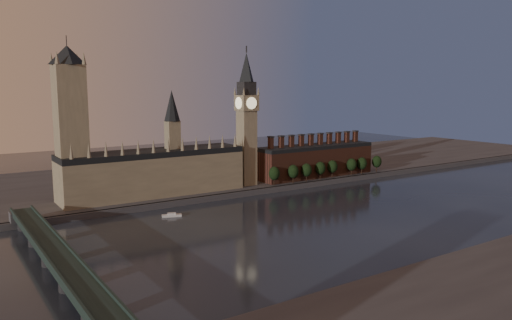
# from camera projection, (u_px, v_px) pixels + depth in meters

# --- Properties ---
(ground) EXTENTS (900.00, 900.00, 0.00)m
(ground) POSITION_uv_depth(u_px,v_px,m) (332.00, 223.00, 297.38)
(ground) COLOR black
(ground) RESTS_ON ground
(north_bank) EXTENTS (900.00, 182.00, 4.00)m
(north_bank) POSITION_uv_depth(u_px,v_px,m) (196.00, 176.00, 443.84)
(north_bank) COLOR #45454A
(north_bank) RESTS_ON ground
(palace_of_westminster) EXTENTS (130.00, 30.30, 74.00)m
(palace_of_westminster) POSITION_uv_depth(u_px,v_px,m) (155.00, 170.00, 353.70)
(palace_of_westminster) COLOR gray
(palace_of_westminster) RESTS_ON north_bank
(victoria_tower) EXTENTS (24.00, 24.00, 108.00)m
(victoria_tower) POSITION_uv_depth(u_px,v_px,m) (71.00, 120.00, 317.90)
(victoria_tower) COLOR gray
(victoria_tower) RESTS_ON north_bank
(big_ben) EXTENTS (15.00, 15.00, 107.00)m
(big_ben) POSITION_uv_depth(u_px,v_px,m) (247.00, 117.00, 385.24)
(big_ben) COLOR gray
(big_ben) RESTS_ON north_bank
(chimney_block) EXTENTS (110.00, 25.00, 37.00)m
(chimney_block) POSITION_uv_depth(u_px,v_px,m) (315.00, 160.00, 429.22)
(chimney_block) COLOR #572F21
(chimney_block) RESTS_ON north_bank
(embankment_tree_0) EXTENTS (8.60, 8.60, 14.88)m
(embankment_tree_0) POSITION_uv_depth(u_px,v_px,m) (274.00, 173.00, 388.13)
(embankment_tree_0) COLOR black
(embankment_tree_0) RESTS_ON north_bank
(embankment_tree_1) EXTENTS (8.60, 8.60, 14.88)m
(embankment_tree_1) POSITION_uv_depth(u_px,v_px,m) (293.00, 171.00, 397.03)
(embankment_tree_1) COLOR black
(embankment_tree_1) RESTS_ON north_bank
(embankment_tree_2) EXTENTS (8.60, 8.60, 14.88)m
(embankment_tree_2) POSITION_uv_depth(u_px,v_px,m) (307.00, 170.00, 403.72)
(embankment_tree_2) COLOR black
(embankment_tree_2) RESTS_ON north_bank
(embankment_tree_3) EXTENTS (8.60, 8.60, 14.88)m
(embankment_tree_3) POSITION_uv_depth(u_px,v_px,m) (320.00, 168.00, 413.20)
(embankment_tree_3) COLOR black
(embankment_tree_3) RESTS_ON north_bank
(embankment_tree_4) EXTENTS (8.60, 8.60, 14.88)m
(embankment_tree_4) POSITION_uv_depth(u_px,v_px,m) (332.00, 167.00, 421.33)
(embankment_tree_4) COLOR black
(embankment_tree_4) RESTS_ON north_bank
(embankment_tree_5) EXTENTS (8.60, 8.60, 14.88)m
(embankment_tree_5) POSITION_uv_depth(u_px,v_px,m) (352.00, 165.00, 432.04)
(embankment_tree_5) COLOR black
(embankment_tree_5) RESTS_ON north_bank
(embankment_tree_6) EXTENTS (8.60, 8.60, 14.88)m
(embankment_tree_6) POSITION_uv_depth(u_px,v_px,m) (362.00, 163.00, 438.51)
(embankment_tree_6) COLOR black
(embankment_tree_6) RESTS_ON north_bank
(embankment_tree_7) EXTENTS (8.60, 8.60, 14.88)m
(embankment_tree_7) POSITION_uv_depth(u_px,v_px,m) (377.00, 162.00, 449.09)
(embankment_tree_7) COLOR black
(embankment_tree_7) RESTS_ON north_bank
(westminster_bridge) EXTENTS (14.00, 200.00, 11.55)m
(westminster_bridge) POSITION_uv_depth(u_px,v_px,m) (60.00, 262.00, 209.26)
(westminster_bridge) COLOR #1D2D29
(westminster_bridge) RESTS_ON ground
(river_boat) EXTENTS (12.57, 7.46, 2.42)m
(river_boat) POSITION_uv_depth(u_px,v_px,m) (172.00, 215.00, 311.00)
(river_boat) COLOR silver
(river_boat) RESTS_ON ground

